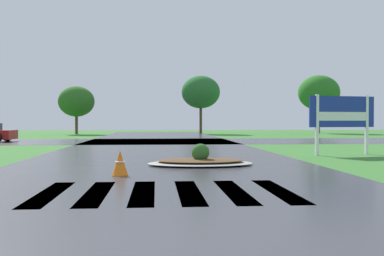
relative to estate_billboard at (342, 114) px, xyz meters
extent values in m
cube|color=#35353A|center=(-7.38, -3.27, -1.65)|extent=(9.80, 80.00, 0.01)
cube|color=#35353A|center=(-7.38, 12.54, -1.65)|extent=(90.00, 8.82, 0.01)
cube|color=white|center=(-9.63, -9.08, -1.65)|extent=(0.45, 3.16, 0.01)
cube|color=white|center=(-8.73, -9.08, -1.65)|extent=(0.45, 3.16, 0.01)
cube|color=white|center=(-7.83, -9.08, -1.65)|extent=(0.45, 3.16, 0.01)
cube|color=white|center=(-6.93, -9.08, -1.65)|extent=(0.45, 3.16, 0.01)
cube|color=white|center=(-6.03, -9.08, -1.65)|extent=(0.45, 3.16, 0.01)
cube|color=white|center=(-5.13, -9.08, -1.65)|extent=(0.45, 3.16, 0.01)
cube|color=white|center=(1.15, 0.26, -0.43)|extent=(0.14, 0.14, 2.45)
cube|color=white|center=(-1.15, -0.26, -0.43)|extent=(0.14, 0.14, 2.45)
cube|color=navy|center=(0.00, 0.00, 0.12)|extent=(2.98, 0.75, 1.27)
cube|color=white|center=(0.00, 0.00, -0.07)|extent=(2.27, 0.60, 0.35)
ellipsoid|color=#9E9B93|center=(-6.18, -3.78, -1.59)|extent=(3.31, 2.06, 0.12)
ellipsoid|color=brown|center=(-6.18, -3.78, -1.50)|extent=(2.72, 1.69, 0.10)
sphere|color=#2D6023|center=(-6.18, -3.78, -1.25)|extent=(0.56, 0.56, 0.56)
cylinder|color=black|center=(-17.64, 13.58, -1.33)|extent=(0.65, 0.24, 0.64)
cone|color=orange|center=(-8.50, -6.30, -1.33)|extent=(0.41, 0.41, 0.65)
torus|color=white|center=(-8.50, -6.30, -1.30)|extent=(0.26, 0.26, 0.04)
cube|color=orange|center=(-8.50, -6.30, -1.64)|extent=(0.36, 0.36, 0.03)
cylinder|color=#4C3823|center=(-15.62, 28.58, -0.63)|extent=(0.28, 0.28, 2.05)
ellipsoid|color=#2A611F|center=(-15.62, 28.58, 1.66)|extent=(3.61, 3.61, 3.07)
cylinder|color=#4C3823|center=(-2.92, 29.48, -0.17)|extent=(0.28, 0.28, 2.97)
ellipsoid|color=#256329|center=(-2.92, 29.48, 2.73)|extent=(4.03, 4.03, 3.43)
cylinder|color=#4C3823|center=(10.17, 30.47, -0.22)|extent=(0.28, 0.28, 2.86)
ellipsoid|color=#276D20|center=(10.17, 30.47, 2.78)|extent=(4.49, 4.49, 3.82)
camera|label=1|loc=(-7.57, -17.99, -0.23)|focal=42.49mm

